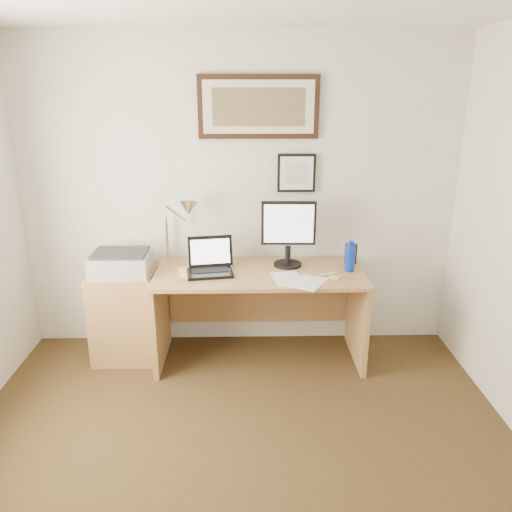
{
  "coord_description": "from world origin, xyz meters",
  "views": [
    {
      "loc": [
        0.05,
        -1.95,
        2.09
      ],
      "look_at": [
        0.12,
        1.43,
        0.95
      ],
      "focal_mm": 35.0,
      "sensor_mm": 36.0,
      "label": 1
    }
  ],
  "objects_px": {
    "water_bottle": "(350,257)",
    "laptop": "(210,265)",
    "lcd_monitor": "(288,231)",
    "printer": "(121,263)",
    "side_cabinet": "(125,316)",
    "book": "(180,274)",
    "desk": "(259,296)"
  },
  "relations": [
    {
      "from": "book",
      "to": "lcd_monitor",
      "type": "distance_m",
      "value": 0.89
    },
    {
      "from": "laptop",
      "to": "lcd_monitor",
      "type": "height_order",
      "value": "lcd_monitor"
    },
    {
      "from": "desk",
      "to": "lcd_monitor",
      "type": "relative_size",
      "value": 3.08
    },
    {
      "from": "book",
      "to": "laptop",
      "type": "bearing_deg",
      "value": 14.73
    },
    {
      "from": "water_bottle",
      "to": "laptop",
      "type": "bearing_deg",
      "value": -179.65
    },
    {
      "from": "book",
      "to": "desk",
      "type": "xyz_separation_m",
      "value": [
        0.6,
        0.14,
        -0.24
      ]
    },
    {
      "from": "desk",
      "to": "laptop",
      "type": "distance_m",
      "value": 0.49
    },
    {
      "from": "side_cabinet",
      "to": "water_bottle",
      "type": "relative_size",
      "value": 3.38
    },
    {
      "from": "water_bottle",
      "to": "laptop",
      "type": "xyz_separation_m",
      "value": [
        -1.07,
        -0.01,
        -0.05
      ]
    },
    {
      "from": "desk",
      "to": "printer",
      "type": "distance_m",
      "value": 1.1
    },
    {
      "from": "laptop",
      "to": "book",
      "type": "bearing_deg",
      "value": -165.27
    },
    {
      "from": "desk",
      "to": "lcd_monitor",
      "type": "distance_m",
      "value": 0.57
    },
    {
      "from": "desk",
      "to": "laptop",
      "type": "xyz_separation_m",
      "value": [
        -0.38,
        -0.08,
        0.29
      ]
    },
    {
      "from": "book",
      "to": "laptop",
      "type": "xyz_separation_m",
      "value": [
        0.22,
        0.06,
        0.05
      ]
    },
    {
      "from": "side_cabinet",
      "to": "water_bottle",
      "type": "xyz_separation_m",
      "value": [
        1.76,
        -0.04,
        0.49
      ]
    },
    {
      "from": "laptop",
      "to": "printer",
      "type": "distance_m",
      "value": 0.68
    },
    {
      "from": "water_bottle",
      "to": "printer",
      "type": "relative_size",
      "value": 0.49
    },
    {
      "from": "desk",
      "to": "laptop",
      "type": "relative_size",
      "value": 4.28
    },
    {
      "from": "side_cabinet",
      "to": "desk",
      "type": "bearing_deg",
      "value": 1.89
    },
    {
      "from": "book",
      "to": "printer",
      "type": "xyz_separation_m",
      "value": [
        -0.46,
        0.09,
        0.06
      ]
    },
    {
      "from": "water_bottle",
      "to": "laptop",
      "type": "relative_size",
      "value": 0.58
    },
    {
      "from": "desk",
      "to": "lcd_monitor",
      "type": "height_order",
      "value": "lcd_monitor"
    },
    {
      "from": "laptop",
      "to": "lcd_monitor",
      "type": "distance_m",
      "value": 0.66
    },
    {
      "from": "side_cabinet",
      "to": "printer",
      "type": "bearing_deg",
      "value": -59.67
    },
    {
      "from": "laptop",
      "to": "lcd_monitor",
      "type": "relative_size",
      "value": 0.72
    },
    {
      "from": "side_cabinet",
      "to": "printer",
      "type": "distance_m",
      "value": 0.45
    },
    {
      "from": "book",
      "to": "desk",
      "type": "distance_m",
      "value": 0.66
    },
    {
      "from": "desk",
      "to": "laptop",
      "type": "bearing_deg",
      "value": -167.35
    },
    {
      "from": "water_bottle",
      "to": "desk",
      "type": "xyz_separation_m",
      "value": [
        -0.69,
        0.08,
        -0.34
      ]
    },
    {
      "from": "book",
      "to": "printer",
      "type": "distance_m",
      "value": 0.47
    },
    {
      "from": "lcd_monitor",
      "to": "side_cabinet",
      "type": "bearing_deg",
      "value": -176.57
    },
    {
      "from": "lcd_monitor",
      "to": "printer",
      "type": "distance_m",
      "value": 1.31
    }
  ]
}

